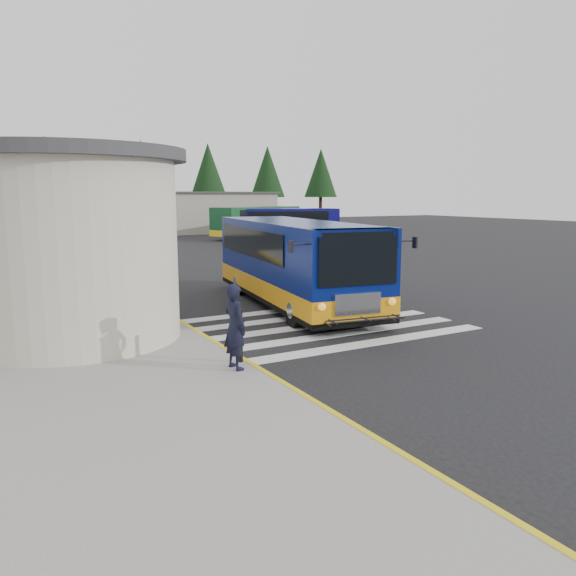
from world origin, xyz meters
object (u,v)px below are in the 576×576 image
bollard (241,336)px  far_bus_a (287,222)px  pedestrian_a (235,327)px  pedestrian_b (117,311)px  far_bus_b (257,221)px  transit_bus (294,265)px

bollard → far_bus_a: far_bus_a is taller
pedestrian_a → pedestrian_b: pedestrian_b is taller
pedestrian_b → far_bus_b: size_ratio=0.19×
bollard → far_bus_b: 38.85m
far_bus_b → bollard: bearing=130.5°
far_bus_a → pedestrian_a: bearing=170.6°
far_bus_a → far_bus_b: size_ratio=0.96×
bollard → far_bus_b: far_bus_b is taller
pedestrian_b → far_bus_b: 37.73m
transit_bus → pedestrian_b: 7.58m
bollard → pedestrian_b: bearing=130.8°
pedestrian_a → far_bus_b: bearing=-33.2°
bollard → far_bus_a: bearing=59.3°
transit_bus → far_bus_a: transit_bus is taller
pedestrian_a → bollard: 0.58m
transit_bus → far_bus_b: bearing=74.8°
pedestrian_b → far_bus_b: bearing=122.4°
transit_bus → far_bus_a: size_ratio=1.15×
bollard → far_bus_a: size_ratio=0.13×
bollard → pedestrian_a: bearing=-128.3°
transit_bus → far_bus_a: bearing=70.0°
transit_bus → pedestrian_b: bearing=-145.2°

